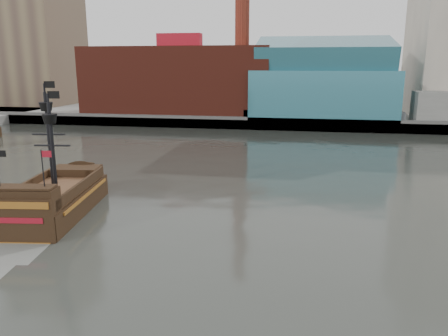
# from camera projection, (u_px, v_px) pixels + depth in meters

# --- Properties ---
(ground) EXTENTS (400.00, 400.00, 0.00)m
(ground) POSITION_uv_depth(u_px,v_px,m) (206.00, 261.00, 30.24)
(ground) COLOR #282B26
(ground) RESTS_ON ground
(promenade_far) EXTENTS (220.00, 60.00, 2.00)m
(promenade_far) POSITION_uv_depth(u_px,v_px,m) (280.00, 111.00, 118.04)
(promenade_far) COLOR slate
(promenade_far) RESTS_ON ground
(seawall) EXTENTS (220.00, 1.00, 2.60)m
(seawall) POSITION_uv_depth(u_px,v_px,m) (272.00, 124.00, 89.74)
(seawall) COLOR #4C4C49
(seawall) RESTS_ON ground
(skyline) EXTENTS (149.00, 45.00, 62.00)m
(skyline) POSITION_uv_depth(u_px,v_px,m) (303.00, 16.00, 104.54)
(skyline) COLOR brown
(skyline) RESTS_ON promenade_far
(pirate_ship) EXTENTS (7.33, 17.51, 12.71)m
(pirate_ship) POSITION_uv_depth(u_px,v_px,m) (55.00, 203.00, 39.30)
(pirate_ship) COLOR black
(pirate_ship) RESTS_ON ground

